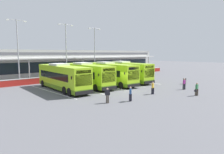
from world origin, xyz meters
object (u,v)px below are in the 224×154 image
coach_bus_right_centre (125,72)px  lamp_post_centre (66,48)px  pedestrian_with_handbag (197,89)px  lamp_post_west (18,47)px  pedestrian_approaching_bus (107,95)px  litter_bin (185,81)px  lamp_post_east (95,49)px  pedestrian_near_bin (130,93)px  coach_bus_left_centre (86,75)px  pedestrian_in_dark_coat (153,88)px  coach_bus_centre (109,74)px  pedestrian_child (184,84)px  coach_bus_leftmost (62,78)px

coach_bus_right_centre → lamp_post_centre: lamp_post_centre is taller
pedestrian_with_handbag → lamp_post_west: 29.21m
pedestrian_with_handbag → pedestrian_approaching_bus: bearing=156.1°
lamp_post_centre → litter_bin: size_ratio=11.83×
lamp_post_west → lamp_post_east: (17.03, 0.38, 0.00)m
lamp_post_west → pedestrian_near_bin: bearing=-79.2°
coach_bus_left_centre → pedestrian_in_dark_coat: (2.67, -10.94, -0.91)m
coach_bus_left_centre → pedestrian_approaching_bus: (-4.72, -10.46, -0.91)m
pedestrian_in_dark_coat → lamp_post_west: bearing=113.3°
pedestrian_approaching_bus → lamp_post_east: lamp_post_east is taller
pedestrian_in_dark_coat → litter_bin: pedestrian_in_dark_coat is taller
lamp_post_east → coach_bus_centre: bearing=-117.8°
coach_bus_left_centre → pedestrian_child: coach_bus_left_centre is taller
lamp_post_centre → pedestrian_child: bearing=-73.2°
pedestrian_child → litter_bin: 5.87m
coach_bus_leftmost → litter_bin: size_ratio=13.24×
coach_bus_right_centre → litter_bin: coach_bus_right_centre is taller
pedestrian_with_handbag → pedestrian_approaching_bus: same height
pedestrian_near_bin → lamp_post_east: lamp_post_east is taller
pedestrian_child → pedestrian_approaching_bus: same height
pedestrian_in_dark_coat → pedestrian_approaching_bus: bearing=176.3°
lamp_post_east → coach_bus_right_centre: bearing=-99.0°
coach_bus_right_centre → pedestrian_child: size_ratio=7.60×
coach_bus_left_centre → pedestrian_with_handbag: size_ratio=7.60×
coach_bus_leftmost → pedestrian_with_handbag: size_ratio=7.60×
coach_bus_leftmost → lamp_post_west: bearing=102.0°
coach_bus_left_centre → lamp_post_east: lamp_post_east is taller
coach_bus_leftmost → pedestrian_approaching_bus: size_ratio=7.60×
pedestrian_in_dark_coat → lamp_post_centre: bearing=91.0°
coach_bus_centre → pedestrian_approaching_bus: size_ratio=7.60×
pedestrian_approaching_bus → lamp_post_west: lamp_post_west is taller
pedestrian_child → litter_bin: (5.22, 2.66, -0.41)m
lamp_post_centre → lamp_post_east: (8.14, 1.24, 0.00)m
coach_bus_left_centre → pedestrian_child: size_ratio=7.60×
lamp_post_west → coach_bus_right_centre: bearing=-35.5°
coach_bus_right_centre → pedestrian_near_bin: size_ratio=7.60×
lamp_post_west → pedestrian_in_dark_coat: bearing=-66.7°
pedestrian_child → lamp_post_west: 27.92m
coach_bus_left_centre → pedestrian_with_handbag: bearing=-68.6°
coach_bus_right_centre → lamp_post_centre: (-6.35, 10.00, 4.50)m
pedestrian_child → lamp_post_east: bearing=86.1°
pedestrian_with_handbag → litter_bin: pedestrian_with_handbag is taller
coach_bus_centre → pedestrian_child: coach_bus_centre is taller
coach_bus_centre → pedestrian_in_dark_coat: (-1.58, -10.23, -0.91)m
pedestrian_near_bin → pedestrian_approaching_bus: size_ratio=1.00×
pedestrian_near_bin → litter_bin: bearing=7.9°
pedestrian_near_bin → pedestrian_with_handbag: bearing=-23.4°
coach_bus_leftmost → pedestrian_in_dark_coat: 12.78m
coach_bus_centre → pedestrian_with_handbag: size_ratio=7.60×
coach_bus_centre → pedestrian_approaching_bus: coach_bus_centre is taller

